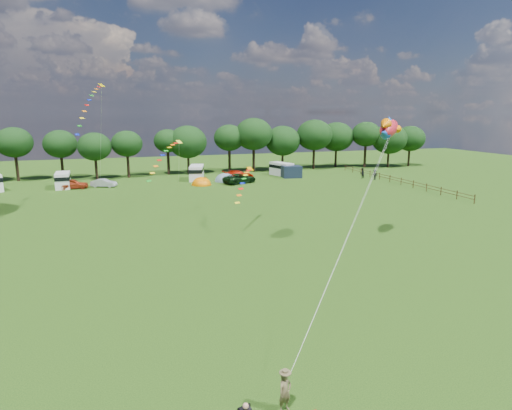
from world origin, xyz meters
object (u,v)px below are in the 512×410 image
object	(u,v)px
tent_orange	(202,185)
kite_flyer	(285,392)
walker_b	(375,175)
tent_greyblue	(225,181)
fish_kite	(388,128)
campervan_d	(282,169)
car_d	(240,178)
walker_a	(362,173)
car_b	(104,183)
car_c	(239,175)
campervan_c	(197,172)
car_a	(72,184)
campervan_b	(63,180)

from	to	relation	value
tent_orange	kite_flyer	world-z (taller)	kite_flyer
kite_flyer	walker_b	world-z (taller)	walker_b
tent_greyblue	fish_kite	bearing A→B (deg)	-81.96
campervan_d	walker_b	size ratio (longest dim) A/B	2.97
car_d	tent_orange	world-z (taller)	car_d
kite_flyer	walker_b	bearing A→B (deg)	32.91
walker_a	tent_greyblue	bearing A→B (deg)	-20.28
car_b	walker_a	distance (m)	42.99
car_c	tent_greyblue	xyz separation A→B (m)	(-2.61, -1.07, -0.77)
fish_kite	tent_greyblue	bearing A→B (deg)	55.84
car_b	walker_a	world-z (taller)	walker_a
kite_flyer	fish_kite	world-z (taller)	fish_kite
campervan_c	walker_a	bearing A→B (deg)	-89.19
car_a	tent_orange	distance (m)	19.33
tent_greyblue	fish_kite	distance (m)	39.19
tent_greyblue	campervan_d	bearing A→B (deg)	17.02
campervan_d	fish_kite	world-z (taller)	fish_kite
car_a	campervan_c	size ratio (longest dim) A/B	0.84
car_c	tent_orange	bearing A→B (deg)	113.15
car_c	walker_b	xyz separation A→B (m)	(22.27, -6.99, 0.09)
campervan_c	tent_orange	distance (m)	5.39
car_d	walker_b	bearing A→B (deg)	-121.06
car_b	campervan_d	xyz separation A→B (m)	(30.56, 3.39, 0.63)
campervan_c	campervan_d	world-z (taller)	campervan_c
campervan_b	walker_a	distance (m)	48.98
car_b	walker_b	size ratio (longest dim) A/B	2.04
walker_b	fish_kite	bearing A→B (deg)	51.29
car_b	campervan_d	distance (m)	30.75
tent_orange	fish_kite	xyz separation A→B (m)	(9.75, -35.07, 9.94)
campervan_d	kite_flyer	xyz separation A→B (m)	(-22.24, -59.03, -0.46)
car_c	walker_b	bearing A→B (deg)	-110.88
campervan_c	fish_kite	xyz separation A→B (m)	(9.62, -40.29, 8.62)
car_c	car_d	world-z (taller)	car_d
tent_greyblue	car_b	bearing A→B (deg)	179.72
campervan_d	fish_kite	distance (m)	42.36
tent_greyblue	tent_orange	bearing A→B (deg)	-151.05
car_a	car_d	world-z (taller)	car_d
car_c	fish_kite	xyz separation A→B (m)	(2.69, -38.61, 9.18)
campervan_d	tent_orange	bearing A→B (deg)	91.24
car_d	campervan_b	xyz separation A→B (m)	(-26.87, 3.93, 0.47)
campervan_c	campervan_d	xyz separation A→B (m)	(15.69, 0.72, -0.08)
car_a	fish_kite	size ratio (longest dim) A/B	1.24
car_c	tent_orange	world-z (taller)	car_c
car_d	walker_b	size ratio (longest dim) A/B	3.30
car_d	fish_kite	world-z (taller)	fish_kite
fish_kite	campervan_d	bearing A→B (deg)	39.38
campervan_c	campervan_d	size ratio (longest dim) A/B	1.05
campervan_c	tent_greyblue	xyz separation A→B (m)	(4.32, -2.76, -1.32)
car_d	campervan_d	bearing A→B (deg)	-80.36
car_c	fish_kite	bearing A→B (deg)	-179.47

